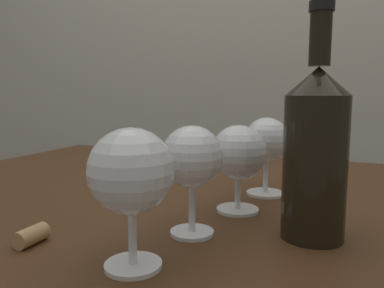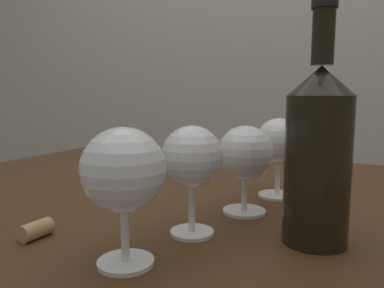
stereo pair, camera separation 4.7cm
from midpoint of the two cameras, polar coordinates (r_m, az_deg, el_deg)
back_wall at (r=1.76m, az=13.04°, el=18.98°), size 5.00×0.08×2.60m
dining_table at (r=0.74m, az=-1.91°, el=-14.72°), size 1.22×0.88×0.77m
wine_glass_rose at (r=0.39m, az=-12.75°, el=-4.45°), size 0.09×0.09×0.15m
wine_glass_port at (r=0.47m, az=-2.85°, el=-2.47°), size 0.08×0.08×0.14m
wine_glass_pinot at (r=0.57m, az=4.80°, el=-1.67°), size 0.09×0.09×0.14m
wine_glass_cabernet at (r=0.67m, az=9.41°, el=0.25°), size 0.08×0.08×0.14m
wine_bottle at (r=0.48m, az=15.74°, el=-0.91°), size 0.08×0.08×0.29m
cork at (r=0.52m, az=-25.92°, el=-12.57°), size 0.02×0.04×0.02m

